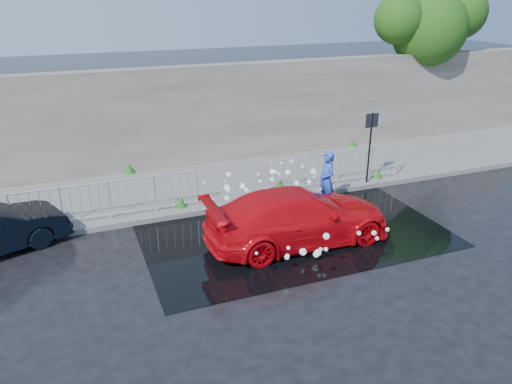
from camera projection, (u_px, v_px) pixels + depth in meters
ground at (291, 251)px, 12.51m from camera, size 90.00×90.00×0.00m
pavement at (228, 182)px, 16.80m from camera, size 30.00×4.00×0.15m
curb at (249, 204)px, 15.07m from camera, size 30.00×0.25×0.16m
retaining_wall at (208, 114)px, 18.00m from camera, size 30.00×0.60×3.50m
puddle at (292, 231)px, 13.54m from camera, size 8.00×5.00×0.01m
sign_post at (371, 137)px, 15.94m from camera, size 0.45×0.06×2.50m
tree at (431, 24)px, 20.32m from camera, size 5.10×3.10×6.31m
railing_left at (109, 198)px, 13.78m from camera, size 5.05×0.05×1.10m
railing_right at (332, 168)px, 16.13m from camera, size 5.05×0.05×1.10m
weeds at (223, 182)px, 16.06m from camera, size 12.17×3.93×0.40m
water_spray at (273, 198)px, 13.82m from camera, size 3.65×5.48×1.06m
red_car at (299, 217)px, 12.75m from camera, size 4.88×2.00×1.41m
person at (327, 180)px, 14.75m from camera, size 0.44×0.65×1.72m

